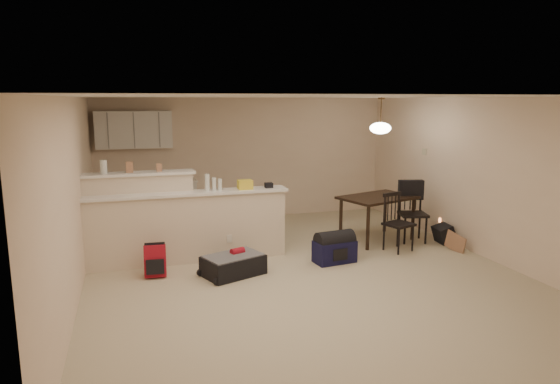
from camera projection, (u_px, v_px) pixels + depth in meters
name	position (u px, v px, depth m)	size (l,w,h in m)	color
room	(301.00, 186.00, 7.06)	(7.00, 7.02, 2.50)	#C3B696
breakfast_bar	(171.00, 223.00, 7.60)	(3.08, 0.58, 1.39)	beige
upper_cabinets	(134.00, 130.00, 9.44)	(1.40, 0.34, 0.70)	white
kitchen_counter	(149.00, 205.00, 9.64)	(1.80, 0.60, 0.90)	white
thermostat	(424.00, 152.00, 9.33)	(0.02, 0.12, 0.12)	beige
jar	(104.00, 167.00, 7.31)	(0.10, 0.10, 0.20)	silver
cereal_box	(129.00, 167.00, 7.41)	(0.10, 0.07, 0.16)	#AA7858
small_box	(159.00, 167.00, 7.54)	(0.08, 0.06, 0.12)	#AA7858
bottle_a	(207.00, 183.00, 7.57)	(0.07, 0.07, 0.26)	silver
bottle_b	(220.00, 185.00, 7.64)	(0.06, 0.06, 0.18)	silver
bag_lump	(245.00, 185.00, 7.75)	(0.22, 0.18, 0.14)	#AA7858
pouch	(269.00, 185.00, 7.87)	(0.12, 0.10, 0.08)	#AA7858
extra_item_x	(214.00, 184.00, 7.61)	(0.06, 0.06, 0.20)	silver
dining_table	(378.00, 202.00, 8.75)	(1.46, 1.19, 0.79)	black
pendant_lamp	(380.00, 128.00, 8.51)	(0.36, 0.36, 0.62)	brown
dining_chair_near	(399.00, 223.00, 8.17)	(0.42, 0.40, 0.95)	black
dining_chair_far	(413.00, 212.00, 8.70)	(0.46, 0.43, 1.04)	black
suitcase	(233.00, 265.00, 7.10)	(0.82, 0.53, 0.28)	black
red_backpack	(155.00, 261.00, 7.02)	(0.30, 0.19, 0.45)	#A41222
navy_duffel	(334.00, 251.00, 7.64)	(0.62, 0.34, 0.34)	#111137
black_daypack	(444.00, 234.00, 8.65)	(0.35, 0.25, 0.31)	black
cardboard_sheet	(455.00, 242.00, 8.20)	(0.39, 0.02, 0.30)	#AA7858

